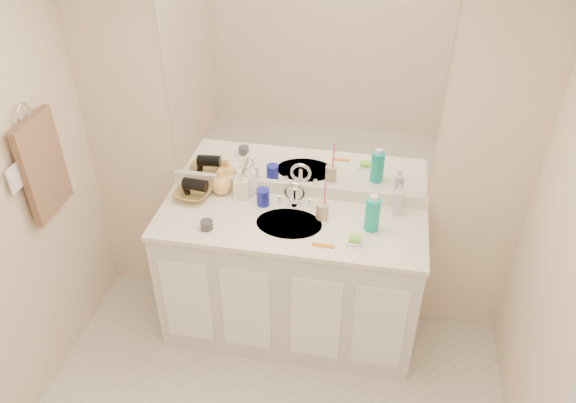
% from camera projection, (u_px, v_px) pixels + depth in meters
% --- Properties ---
extents(wall_back, '(2.60, 0.02, 2.40)m').
position_uv_depth(wall_back, '(299.00, 147.00, 3.16)').
color(wall_back, beige).
rests_on(wall_back, floor).
extents(vanity_cabinet, '(1.50, 0.55, 0.85)m').
position_uv_depth(vanity_cabinet, '(290.00, 281.00, 3.39)').
color(vanity_cabinet, silver).
rests_on(vanity_cabinet, floor).
extents(countertop, '(1.52, 0.57, 0.03)m').
position_uv_depth(countertop, '(290.00, 223.00, 3.13)').
color(countertop, white).
rests_on(countertop, vanity_cabinet).
extents(backsplash, '(1.52, 0.03, 0.08)m').
position_uv_depth(backsplash, '(298.00, 189.00, 3.31)').
color(backsplash, white).
rests_on(backsplash, countertop).
extents(sink_basin, '(0.37, 0.37, 0.02)m').
position_uv_depth(sink_basin, '(289.00, 225.00, 3.11)').
color(sink_basin, beige).
rests_on(sink_basin, countertop).
extents(faucet, '(0.02, 0.02, 0.11)m').
position_uv_depth(faucet, '(295.00, 197.00, 3.22)').
color(faucet, silver).
rests_on(faucet, countertop).
extents(mirror, '(1.48, 0.01, 1.20)m').
position_uv_depth(mirror, '(299.00, 88.00, 2.94)').
color(mirror, white).
rests_on(mirror, wall_back).
extents(blue_mug, '(0.08, 0.08, 0.10)m').
position_uv_depth(blue_mug, '(263.00, 197.00, 3.22)').
color(blue_mug, '#161B98').
rests_on(blue_mug, countertop).
extents(tan_cup, '(0.08, 0.08, 0.09)m').
position_uv_depth(tan_cup, '(322.00, 211.00, 3.12)').
color(tan_cup, tan).
rests_on(tan_cup, countertop).
extents(toothbrush, '(0.01, 0.04, 0.19)m').
position_uv_depth(toothbrush, '(325.00, 196.00, 3.06)').
color(toothbrush, '#F4409B').
rests_on(toothbrush, tan_cup).
extents(mouthwash_bottle, '(0.10, 0.10, 0.19)m').
position_uv_depth(mouthwash_bottle, '(372.00, 214.00, 3.01)').
color(mouthwash_bottle, '#0EAC9A').
rests_on(mouthwash_bottle, countertop).
extents(clear_pump_bottle, '(0.07, 0.07, 0.15)m').
position_uv_depth(clear_pump_bottle, '(398.00, 203.00, 3.14)').
color(clear_pump_bottle, silver).
rests_on(clear_pump_bottle, countertop).
extents(soap_dish, '(0.10, 0.09, 0.01)m').
position_uv_depth(soap_dish, '(355.00, 242.00, 2.97)').
color(soap_dish, white).
rests_on(soap_dish, countertop).
extents(green_soap, '(0.07, 0.05, 0.02)m').
position_uv_depth(green_soap, '(355.00, 239.00, 2.96)').
color(green_soap, '#7DE237').
rests_on(green_soap, soap_dish).
extents(orange_comb, '(0.12, 0.03, 0.00)m').
position_uv_depth(orange_comb, '(323.00, 246.00, 2.95)').
color(orange_comb, orange).
rests_on(orange_comb, countertop).
extents(dark_jar, '(0.09, 0.09, 0.05)m').
position_uv_depth(dark_jar, '(207.00, 225.00, 3.06)').
color(dark_jar, '#3B3A41').
rests_on(dark_jar, countertop).
extents(soap_bottle_white, '(0.09, 0.09, 0.21)m').
position_uv_depth(soap_bottle_white, '(250.00, 179.00, 3.29)').
color(soap_bottle_white, white).
rests_on(soap_bottle_white, countertop).
extents(soap_bottle_cream, '(0.09, 0.09, 0.19)m').
position_uv_depth(soap_bottle_cream, '(241.00, 183.00, 3.26)').
color(soap_bottle_cream, '#FBECCC').
rests_on(soap_bottle_cream, countertop).
extents(soap_bottle_yellow, '(0.16, 0.16, 0.16)m').
position_uv_depth(soap_bottle_yellow, '(221.00, 181.00, 3.31)').
color(soap_bottle_yellow, '#FCBF62').
rests_on(soap_bottle_yellow, countertop).
extents(wicker_basket, '(0.24, 0.24, 0.05)m').
position_uv_depth(wicker_basket, '(193.00, 193.00, 3.30)').
color(wicker_basket, olive).
rests_on(wicker_basket, countertop).
extents(hair_dryer, '(0.15, 0.08, 0.07)m').
position_uv_depth(hair_dryer, '(195.00, 185.00, 3.26)').
color(hair_dryer, black).
rests_on(hair_dryer, wicker_basket).
extents(towel_ring, '(0.01, 0.11, 0.11)m').
position_uv_depth(towel_ring, '(24.00, 114.00, 2.72)').
color(towel_ring, silver).
rests_on(towel_ring, wall_left).
extents(hand_towel, '(0.04, 0.32, 0.55)m').
position_uv_depth(hand_towel, '(43.00, 166.00, 2.89)').
color(hand_towel, brown).
rests_on(hand_towel, towel_ring).
extents(switch_plate, '(0.01, 0.08, 0.13)m').
position_uv_depth(switch_plate, '(14.00, 179.00, 2.71)').
color(switch_plate, white).
rests_on(switch_plate, wall_left).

